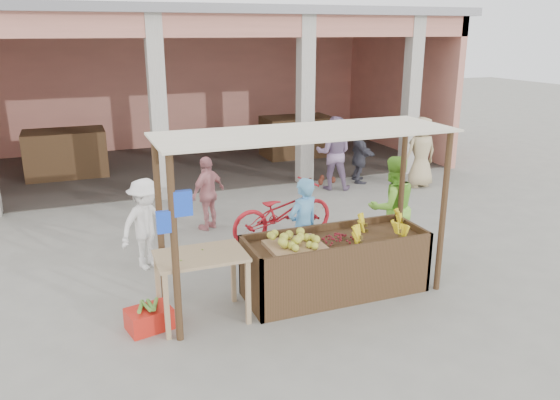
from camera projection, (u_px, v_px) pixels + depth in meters
name	position (u px, v px, depth m)	size (l,w,h in m)	color
ground	(303.00, 298.00, 7.78)	(60.00, 60.00, 0.00)	slate
market_building	(176.00, 67.00, 14.93)	(14.40, 6.40, 4.20)	tan
fruit_stall	(335.00, 267.00, 7.83)	(2.60, 0.95, 0.80)	#4B301E
stall_awning	(302.00, 162.00, 7.24)	(4.09, 1.35, 2.39)	#4B301E
banana_heap	(380.00, 228.00, 7.94)	(1.10, 0.60, 0.20)	yellow
melon_tray	(295.00, 242.00, 7.41)	(0.76, 0.66, 0.20)	#9E7851
berry_heap	(337.00, 237.00, 7.66)	(0.49, 0.40, 0.16)	maroon
side_table	(201.00, 265.00, 6.98)	(1.14, 0.77, 0.92)	tan
papaya_pile	(200.00, 246.00, 6.91)	(0.77, 0.44, 0.22)	#4F8F2F
red_crate	(149.00, 319.00, 6.93)	(0.54, 0.39, 0.28)	red
plantain_bundle	(148.00, 306.00, 6.88)	(0.40, 0.28, 0.08)	#5A9034
produce_sacks	(322.00, 171.00, 13.51)	(1.06, 0.79, 0.64)	maroon
vendor_blue	(303.00, 224.00, 8.29)	(0.62, 0.46, 1.66)	#5FABE5
vendor_green	(392.00, 204.00, 8.98)	(0.87, 0.50, 1.81)	#7CCE38
motorcycle	(283.00, 211.00, 9.79)	(2.10, 0.72, 1.10)	#A9161F
shopper_a	(146.00, 221.00, 8.56)	(1.02, 0.51, 1.59)	white
shopper_b	(208.00, 191.00, 10.28)	(0.89, 0.47, 1.51)	#CD8185
shopper_c	(421.00, 149.00, 13.07)	(0.91, 0.59, 1.88)	tan
shopper_d	(360.00, 150.00, 13.54)	(1.50, 0.62, 1.62)	#43424E
shopper_f	(334.00, 150.00, 12.88)	(0.93, 0.53, 1.91)	gray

